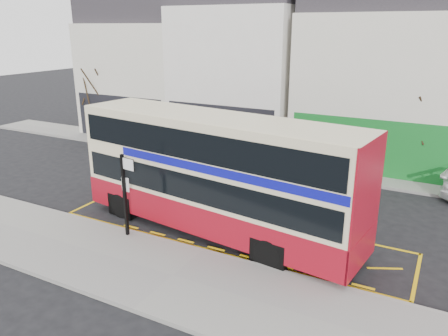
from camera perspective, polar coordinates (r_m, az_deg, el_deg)
The scene contains 14 objects.
ground at distance 16.39m, azimuth -2.11°, elevation -10.49°, with size 120.00×120.00×0.00m, color black.
pavement at distance 14.68m, azimuth -6.71°, elevation -13.97°, with size 40.00×4.00×0.15m, color gray.
kerb at distance 16.07m, azimuth -2.78°, elevation -10.82°, with size 40.00×0.15×0.15m, color gray.
far_pavement at distance 25.74m, azimuth 10.14°, elevation 0.22°, with size 50.00×3.00×0.15m, color gray.
road_markings at distance 17.64m, azimuth 0.50°, elevation -8.29°, with size 14.00×3.40×0.01m, color yellow, non-canonical shape.
terrace_far_left at distance 34.52m, azimuth -9.49°, elevation 12.81°, with size 8.00×8.01×10.80m.
terrace_left at distance 30.36m, azimuth 2.96°, elevation 13.28°, with size 8.00×8.01×11.80m.
terrace_green_shop at distance 27.83m, azimuth 20.34°, elevation 11.27°, with size 9.00×8.01×11.30m.
double_decker_bus at distance 16.70m, azimuth -1.00°, elevation -0.71°, with size 11.96×4.20×4.68m.
bus_stop_post at distance 16.69m, azimuth -12.74°, elevation -2.59°, with size 0.79×0.21×3.23m.
car_silver at distance 28.28m, azimuth -8.08°, elevation 3.35°, with size 1.74×4.34×1.48m, color #A7A7AC.
car_grey at distance 24.70m, azimuth 7.16°, elevation 1.29°, with size 1.62×4.65×1.53m, color #38393F.
street_tree_left at distance 33.52m, azimuth -16.49°, elevation 11.42°, with size 2.97×2.97×6.42m.
street_tree_right at distance 24.72m, azimuth 24.75°, elevation 7.42°, with size 2.69×2.69×5.82m.
Camera 1 is at (7.23, -12.46, 7.83)m, focal length 35.00 mm.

